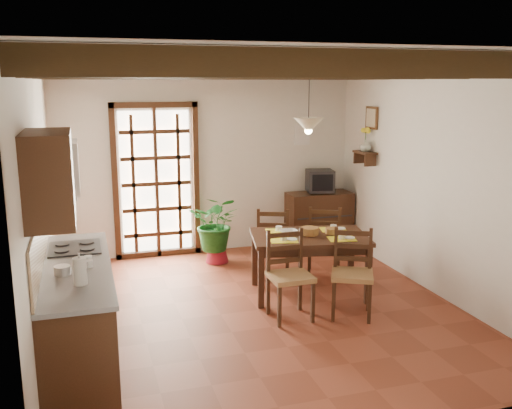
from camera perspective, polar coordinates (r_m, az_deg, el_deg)
name	(u,v)px	position (r m, az deg, el deg)	size (l,w,h in m)	color
ground_plane	(258,310)	(6.65, 0.20, -10.50)	(5.00, 5.00, 0.00)	brown
room_shell	(258,152)	(6.18, 0.21, 5.24)	(4.52, 5.02, 2.81)	silver
ceiling_beams	(258,69)	(6.13, 0.22, 13.37)	(4.50, 4.34, 0.20)	black
french_door	(156,178)	(8.48, -9.96, 2.59)	(1.26, 0.11, 2.32)	white
kitchen_counter	(77,311)	(5.66, -17.43, -10.10)	(0.64, 2.25, 1.38)	#331C10
upper_cabinet	(49,178)	(4.62, -19.99, 2.54)	(0.35, 0.80, 0.70)	#331C10
range_hood	(58,169)	(5.87, -19.15, 3.38)	(0.38, 0.60, 0.54)	white
counter_items	(74,258)	(5.58, -17.75, -5.13)	(0.50, 1.43, 0.25)	black
dining_table	(309,243)	(6.95, 5.36, -3.82)	(1.53, 1.14, 0.75)	#361D11
chair_near_left	(290,292)	(6.35, 3.38, -8.69)	(0.46, 0.44, 0.97)	#996E41
chair_near_right	(352,289)	(6.49, 9.54, -8.38)	(0.59, 0.58, 0.97)	#996E41
chair_far_left	(273,254)	(7.67, 1.75, -5.00)	(0.57, 0.55, 0.95)	#996E41
chair_far_right	(324,253)	(7.78, 6.80, -4.79)	(0.58, 0.57, 0.97)	#996E41
table_setting	(310,233)	(6.92, 5.38, -2.86)	(1.00, 0.67, 0.09)	yellow
table_bowl	(289,232)	(6.92, 3.30, -2.80)	(0.22, 0.22, 0.05)	white
sideboard	(319,219)	(9.08, 6.32, -1.48)	(1.01, 0.45, 0.86)	#331C10
crt_tv	(320,181)	(8.94, 6.42, 2.37)	(0.46, 0.43, 0.34)	black
fuse_box	(302,135)	(9.01, 4.64, 6.97)	(0.25, 0.03, 0.32)	white
plant_pot	(217,255)	(8.29, -3.92, -5.05)	(0.33, 0.33, 0.20)	maroon
potted_plant	(217,224)	(8.17, -3.97, -1.97)	(1.90, 1.63, 2.11)	#144C19
wall_shelf	(365,155)	(8.51, 10.84, 4.87)	(0.20, 0.42, 0.20)	#331C10
shelf_vase	(365,146)	(8.50, 10.87, 5.80)	(0.15, 0.15, 0.15)	#B2BFB2
shelf_flowers	(366,131)	(8.48, 10.93, 7.20)	(0.14, 0.14, 0.36)	yellow
framed_picture	(372,118)	(8.50, 11.48, 8.49)	(0.03, 0.32, 0.32)	brown
pendant_lamp	(308,124)	(6.79, 5.27, 8.04)	(0.36, 0.36, 0.84)	black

